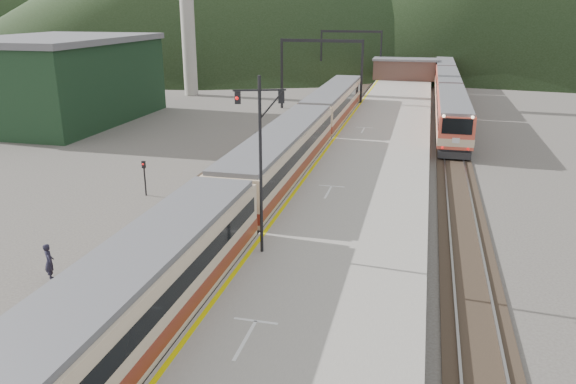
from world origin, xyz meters
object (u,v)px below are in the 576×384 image
(second_train, at_px, (447,89))
(signal_mast, at_px, (260,149))
(main_train, at_px, (282,154))
(worker, at_px, (49,262))

(second_train, height_order, signal_mast, signal_mast)
(main_train, bearing_deg, worker, -112.31)
(signal_mast, bearing_deg, second_train, 79.57)
(second_train, distance_m, worker, 55.66)
(second_train, height_order, worker, second_train)
(main_train, xyz_separation_m, worker, (-6.49, -15.82, -1.27))
(signal_mast, height_order, worker, signal_mast)
(worker, bearing_deg, second_train, -66.43)
(signal_mast, relative_size, worker, 4.59)
(signal_mast, xyz_separation_m, worker, (-8.84, -2.99, -4.88))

